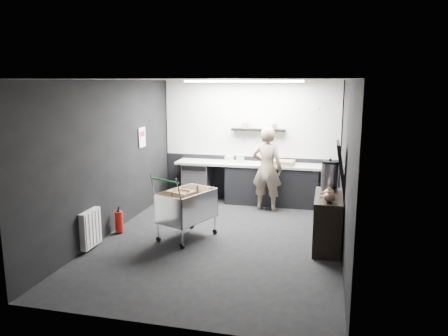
# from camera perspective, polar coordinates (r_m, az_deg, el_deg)

# --- Properties ---
(floor) EXTENTS (5.50, 5.50, 0.00)m
(floor) POSITION_cam_1_polar(r_m,az_deg,el_deg) (7.59, -0.39, -9.36)
(floor) COLOR black
(floor) RESTS_ON ground
(ceiling) EXTENTS (5.50, 5.50, 0.00)m
(ceiling) POSITION_cam_1_polar(r_m,az_deg,el_deg) (7.10, -0.42, 11.49)
(ceiling) COLOR white
(ceiling) RESTS_ON wall_back
(wall_back) EXTENTS (5.50, 0.00, 5.50)m
(wall_back) POSITION_cam_1_polar(r_m,az_deg,el_deg) (9.88, 3.45, 3.56)
(wall_back) COLOR black
(wall_back) RESTS_ON floor
(wall_front) EXTENTS (5.50, 0.00, 5.50)m
(wall_front) POSITION_cam_1_polar(r_m,az_deg,el_deg) (4.67, -8.57, -5.33)
(wall_front) COLOR black
(wall_front) RESTS_ON floor
(wall_left) EXTENTS (0.00, 5.50, 5.50)m
(wall_left) POSITION_cam_1_polar(r_m,az_deg,el_deg) (7.94, -14.56, 1.31)
(wall_left) COLOR black
(wall_left) RESTS_ON floor
(wall_right) EXTENTS (0.00, 5.50, 5.50)m
(wall_right) POSITION_cam_1_polar(r_m,az_deg,el_deg) (7.02, 15.64, -0.01)
(wall_right) COLOR black
(wall_right) RESTS_ON floor
(kitchen_wall_panel) EXTENTS (3.95, 0.02, 1.70)m
(kitchen_wall_panel) POSITION_cam_1_polar(r_m,az_deg,el_deg) (9.81, 3.46, 6.44)
(kitchen_wall_panel) COLOR silver
(kitchen_wall_panel) RESTS_ON wall_back
(dado_panel) EXTENTS (3.95, 0.02, 1.00)m
(dado_panel) POSITION_cam_1_polar(r_m,az_deg,el_deg) (10.01, 3.37, -1.28)
(dado_panel) COLOR black
(dado_panel) RESTS_ON wall_back
(floating_shelf) EXTENTS (1.20, 0.22, 0.04)m
(floating_shelf) POSITION_cam_1_polar(r_m,az_deg,el_deg) (9.69, 4.50, 5.00)
(floating_shelf) COLOR black
(floating_shelf) RESTS_ON wall_back
(wall_clock) EXTENTS (0.20, 0.03, 0.20)m
(wall_clock) POSITION_cam_1_polar(r_m,az_deg,el_deg) (9.63, 11.78, 7.93)
(wall_clock) COLOR silver
(wall_clock) RESTS_ON wall_back
(poster) EXTENTS (0.02, 0.30, 0.40)m
(poster) POSITION_cam_1_polar(r_m,az_deg,el_deg) (9.05, -10.66, 3.96)
(poster) COLOR white
(poster) RESTS_ON wall_left
(poster_red_band) EXTENTS (0.02, 0.22, 0.10)m
(poster_red_band) POSITION_cam_1_polar(r_m,az_deg,el_deg) (9.04, -10.65, 4.40)
(poster_red_band) COLOR red
(poster_red_band) RESTS_ON poster
(radiator) EXTENTS (0.10, 0.50, 0.60)m
(radiator) POSITION_cam_1_polar(r_m,az_deg,el_deg) (7.39, -17.04, -7.56)
(radiator) COLOR silver
(radiator) RESTS_ON wall_left
(ceiling_strip) EXTENTS (2.40, 0.20, 0.04)m
(ceiling_strip) POSITION_cam_1_polar(r_m,az_deg,el_deg) (8.91, 2.51, 11.25)
(ceiling_strip) COLOR white
(ceiling_strip) RESTS_ON ceiling
(prep_counter) EXTENTS (3.20, 0.61, 0.90)m
(prep_counter) POSITION_cam_1_polar(r_m,az_deg,el_deg) (9.70, 3.83, -1.95)
(prep_counter) COLOR black
(prep_counter) RESTS_ON floor
(person) EXTENTS (0.70, 0.51, 1.76)m
(person) POSITION_cam_1_polar(r_m,az_deg,el_deg) (9.12, 5.63, -0.12)
(person) COLOR #B8A992
(person) RESTS_ON floor
(shopping_cart) EXTENTS (0.98, 1.26, 1.14)m
(shopping_cart) POSITION_cam_1_polar(r_m,az_deg,el_deg) (7.53, -4.90, -5.19)
(shopping_cart) COLOR silver
(shopping_cart) RESTS_ON floor
(sideboard) EXTENTS (0.49, 1.16, 1.73)m
(sideboard) POSITION_cam_1_polar(r_m,az_deg,el_deg) (7.33, 13.51, -5.87)
(sideboard) COLOR black
(sideboard) RESTS_ON floor
(fire_extinguisher) EXTENTS (0.14, 0.14, 0.47)m
(fire_extinguisher) POSITION_cam_1_polar(r_m,az_deg,el_deg) (8.05, -13.54, -6.74)
(fire_extinguisher) COLOR #B9140C
(fire_extinguisher) RESTS_ON floor
(cardboard_box) EXTENTS (0.53, 0.42, 0.10)m
(cardboard_box) POSITION_cam_1_polar(r_m,az_deg,el_deg) (9.47, 7.63, 0.69)
(cardboard_box) COLOR olive
(cardboard_box) RESTS_ON prep_counter
(pink_tub) EXTENTS (0.18, 0.18, 0.18)m
(pink_tub) POSITION_cam_1_polar(r_m,az_deg,el_deg) (9.65, 2.12, 1.22)
(pink_tub) COLOR beige
(pink_tub) RESTS_ON prep_counter
(white_container) EXTENTS (0.18, 0.15, 0.15)m
(white_container) POSITION_cam_1_polar(r_m,az_deg,el_deg) (9.65, 0.70, 1.13)
(white_container) COLOR silver
(white_container) RESTS_ON prep_counter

